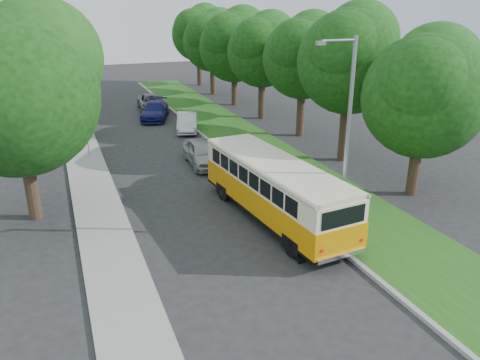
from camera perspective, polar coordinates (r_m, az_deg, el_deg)
name	(u,v)px	position (r m, az deg, el deg)	size (l,w,h in m)	color
ground	(222,227)	(20.36, -2.15, -5.75)	(120.00, 120.00, 0.00)	#262628
curb	(253,177)	(25.81, 1.64, 0.34)	(0.20, 70.00, 0.15)	gray
grass_verge	(291,172)	(26.78, 6.26, 0.97)	(4.50, 70.00, 0.13)	#215316
sidewalk	(96,200)	(23.99, -17.15, -2.30)	(2.20, 70.00, 0.12)	gray
treeline	(180,48)	(36.49, -7.33, 15.67)	(24.27, 41.91, 9.46)	#332319
lamppost_near	(346,134)	(18.51, 12.77, 5.49)	(1.71, 0.16, 8.00)	gray
lamppost_far	(74,83)	(33.58, -19.57, 11.11)	(1.71, 0.16, 7.50)	gray
warning_sign	(86,132)	(30.12, -18.21, 5.57)	(0.56, 0.10, 2.50)	gray
vintage_bus	(275,191)	(20.47, 4.26, -1.34)	(2.43, 9.43, 2.80)	orange
car_silver	(203,153)	(27.93, -4.57, 3.33)	(1.74, 4.33, 1.48)	#A4A4A8
car_white	(187,122)	(35.66, -6.47, 7.03)	(1.44, 4.13, 1.36)	silver
car_blue	(155,111)	(39.83, -10.36, 8.32)	(1.99, 4.90, 1.42)	#131756
car_grey	(152,103)	(43.02, -10.62, 9.22)	(2.36, 5.13, 1.43)	slate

